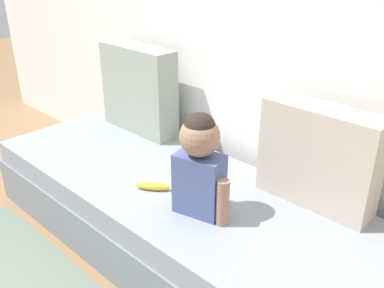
{
  "coord_description": "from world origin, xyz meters",
  "views": [
    {
      "loc": [
        1.35,
        -1.27,
        1.48
      ],
      "look_at": [
        0.14,
        0.0,
        0.64
      ],
      "focal_mm": 39.63,
      "sensor_mm": 36.0,
      "label": 1
    }
  ],
  "objects_px": {
    "throw_pillow_left": "(139,89)",
    "throw_pillow_right": "(318,157)",
    "couch": "(172,213)",
    "toddler": "(199,162)",
    "banana": "(153,186)"
  },
  "relations": [
    {
      "from": "throw_pillow_right",
      "to": "toddler",
      "type": "distance_m",
      "value": 0.53
    },
    {
      "from": "throw_pillow_left",
      "to": "throw_pillow_right",
      "type": "bearing_deg",
      "value": 0.0
    },
    {
      "from": "throw_pillow_left",
      "to": "throw_pillow_right",
      "type": "xyz_separation_m",
      "value": [
        1.22,
        0.0,
        -0.04
      ]
    },
    {
      "from": "throw_pillow_left",
      "to": "couch",
      "type": "bearing_deg",
      "value": -27.43
    },
    {
      "from": "throw_pillow_left",
      "to": "throw_pillow_right",
      "type": "relative_size",
      "value": 1.01
    },
    {
      "from": "throw_pillow_right",
      "to": "banana",
      "type": "height_order",
      "value": "throw_pillow_right"
    },
    {
      "from": "throw_pillow_right",
      "to": "banana",
      "type": "distance_m",
      "value": 0.78
    },
    {
      "from": "couch",
      "to": "throw_pillow_right",
      "type": "height_order",
      "value": "throw_pillow_right"
    },
    {
      "from": "couch",
      "to": "throw_pillow_left",
      "type": "bearing_deg",
      "value": 152.57
    },
    {
      "from": "throw_pillow_left",
      "to": "toddler",
      "type": "xyz_separation_m",
      "value": [
        0.9,
        -0.42,
        -0.02
      ]
    },
    {
      "from": "couch",
      "to": "toddler",
      "type": "bearing_deg",
      "value": -20.11
    },
    {
      "from": "throw_pillow_right",
      "to": "banana",
      "type": "relative_size",
      "value": 3.12
    },
    {
      "from": "throw_pillow_left",
      "to": "toddler",
      "type": "height_order",
      "value": "throw_pillow_left"
    },
    {
      "from": "banana",
      "to": "couch",
      "type": "bearing_deg",
      "value": 91.61
    },
    {
      "from": "couch",
      "to": "throw_pillow_right",
      "type": "relative_size",
      "value": 4.19
    }
  ]
}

